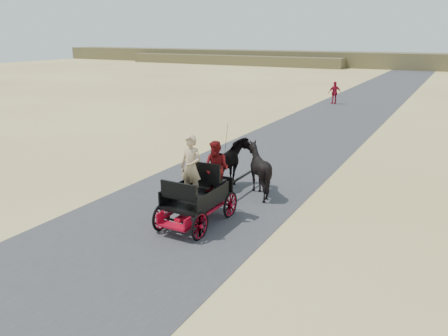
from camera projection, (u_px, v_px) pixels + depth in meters
The scene contains 10 objects.
ground at pixel (215, 192), 14.91m from camera, with size 140.00×140.00×0.00m, color tan.
road at pixel (215, 192), 14.91m from camera, with size 6.00×140.00×0.01m, color #38383A.
ridge_far at pixel (417, 61), 66.56m from camera, with size 140.00×6.00×2.40m, color brown.
ridge_near at pixel (231, 60), 77.08m from camera, with size 40.00×4.00×1.60m, color brown.
carriage at pixel (197, 211), 12.38m from camera, with size 1.30×2.40×0.72m, color black, non-canonical shape.
horse_left at pixel (229, 165), 15.00m from camera, with size 0.91×2.01×1.70m, color black.
horse_right at pixel (259, 170), 14.50m from camera, with size 1.37×1.54×1.70m, color black.
driver_man at pixel (191, 167), 12.14m from camera, with size 0.66×0.43×1.80m, color tan.
passenger_woman at pixel (216, 168), 12.41m from camera, with size 0.77×0.60×1.58m, color #660C0F.
pedestrian at pixel (335, 93), 33.43m from camera, with size 1.01×0.42×1.73m, color #A31228.
Camera 1 is at (6.99, -12.15, 5.16)m, focal length 35.00 mm.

